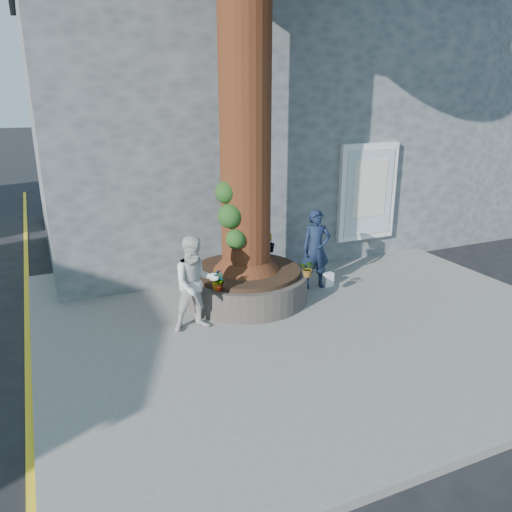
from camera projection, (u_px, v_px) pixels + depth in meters
name	position (u px, v px, depth m)	size (l,w,h in m)	color
ground	(249.00, 361.00, 7.53)	(120.00, 120.00, 0.00)	black
pavement	(304.00, 315.00, 8.96)	(9.00, 8.00, 0.12)	slate
yellow_line	(29.00, 373.00, 7.21)	(0.10, 30.00, 0.01)	yellow
stone_shop	(229.00, 120.00, 13.76)	(10.30, 8.30, 6.30)	#54585A
neighbour_shop	(449.00, 120.00, 16.90)	(6.00, 8.00, 6.00)	#54585A
planter	(246.00, 284.00, 9.44)	(2.30, 2.30, 0.60)	black
man	(316.00, 249.00, 9.86)	(0.58, 0.38, 1.59)	#121C32
woman	(196.00, 284.00, 8.08)	(0.77, 0.60, 1.59)	silver
shopping_bag	(328.00, 280.00, 10.10)	(0.20, 0.12, 0.28)	white
plant_a	(219.00, 282.00, 8.23)	(0.19, 0.13, 0.35)	gray
plant_b	(269.00, 243.00, 10.29)	(0.22, 0.21, 0.40)	gray
plant_c	(218.00, 280.00, 8.28)	(0.21, 0.21, 0.38)	gray
plant_d	(308.00, 268.00, 8.90)	(0.29, 0.25, 0.32)	gray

